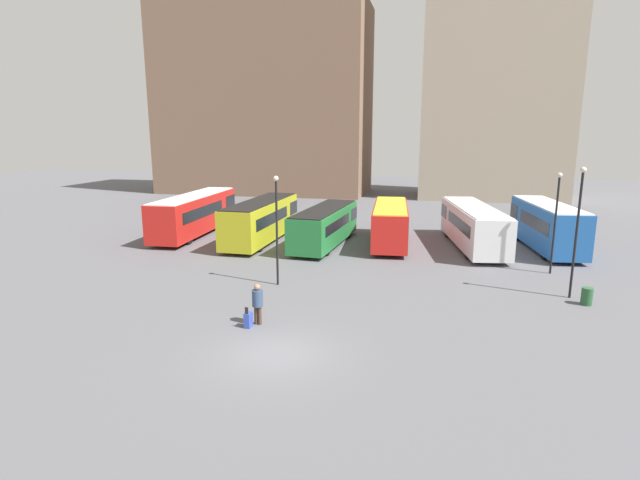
% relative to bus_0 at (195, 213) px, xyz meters
% --- Properties ---
extents(ground_plane, '(160.00, 160.00, 0.00)m').
position_rel_bus_0_xyz_m(ground_plane, '(13.38, -20.31, -1.75)').
color(ground_plane, '#56565B').
extents(building_block_left, '(27.98, 12.80, 24.66)m').
position_rel_bus_0_xyz_m(building_block_left, '(-4.20, 30.26, 10.58)').
color(building_block_left, '#7F604C').
rests_on(building_block_left, ground_plane).
extents(building_block_right, '(17.38, 10.84, 41.81)m').
position_rel_bus_0_xyz_m(building_block_right, '(25.66, 30.26, 19.16)').
color(building_block_right, tan).
rests_on(building_block_right, ground_plane).
extents(bus_0, '(3.11, 12.05, 3.21)m').
position_rel_bus_0_xyz_m(bus_0, '(0.00, 0.00, 0.00)').
color(bus_0, red).
rests_on(bus_0, ground_plane).
extents(bus_1, '(2.66, 10.77, 3.10)m').
position_rel_bus_0_xyz_m(bus_1, '(6.18, -1.35, -0.07)').
color(bus_1, gold).
rests_on(bus_1, ground_plane).
extents(bus_2, '(3.21, 10.14, 2.75)m').
position_rel_bus_0_xyz_m(bus_2, '(11.18, -1.60, -0.25)').
color(bus_2, '#237A38').
rests_on(bus_2, ground_plane).
extents(bus_3, '(3.19, 9.87, 2.94)m').
position_rel_bus_0_xyz_m(bus_3, '(15.83, -0.25, -0.15)').
color(bus_3, red).
rests_on(bus_3, ground_plane).
extents(bus_4, '(4.35, 11.43, 3.00)m').
position_rel_bus_0_xyz_m(bus_4, '(21.72, -0.01, -0.11)').
color(bus_4, silver).
rests_on(bus_4, ground_plane).
extents(bus_5, '(3.64, 9.81, 3.27)m').
position_rel_bus_0_xyz_m(bus_5, '(26.73, 0.43, 0.02)').
color(bus_5, '#1E56A3').
rests_on(bus_5, ground_plane).
extents(traveler, '(0.50, 0.50, 1.81)m').
position_rel_bus_0_xyz_m(traveler, '(11.71, -17.63, -0.67)').
color(traveler, '#4C3828').
rests_on(traveler, ground_plane).
extents(suitcase, '(0.29, 0.40, 0.94)m').
position_rel_bus_0_xyz_m(suitcase, '(11.43, -18.06, -1.42)').
color(suitcase, '#334CB2').
rests_on(suitcase, ground_plane).
extents(lamp_post_0, '(0.28, 0.28, 5.92)m').
position_rel_bus_0_xyz_m(lamp_post_0, '(10.79, -11.92, 1.72)').
color(lamp_post_0, black).
rests_on(lamp_post_0, ground_plane).
extents(lamp_post_1, '(0.28, 0.28, 5.91)m').
position_rel_bus_0_xyz_m(lamp_post_1, '(25.77, -6.23, 1.71)').
color(lamp_post_1, black).
rests_on(lamp_post_1, ground_plane).
extents(lamp_post_2, '(0.28, 0.28, 6.53)m').
position_rel_bus_0_xyz_m(lamp_post_2, '(25.77, -10.75, 2.03)').
color(lamp_post_2, black).
rests_on(lamp_post_2, ground_plane).
extents(trash_bin, '(0.52, 0.52, 0.85)m').
position_rel_bus_0_xyz_m(trash_bin, '(26.28, -11.73, -1.32)').
color(trash_bin, '#285633').
rests_on(trash_bin, ground_plane).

